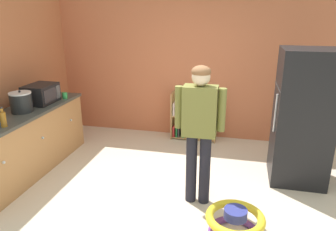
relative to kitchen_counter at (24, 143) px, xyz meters
name	(u,v)px	position (x,y,z in m)	size (l,w,h in m)	color
ground_plane	(171,205)	(2.20, -0.34, -0.45)	(12.00, 12.00, 0.00)	beige
back_wall	(200,63)	(2.20, 1.99, 0.90)	(5.20, 0.06, 2.70)	#C36A46
left_side_wall	(10,72)	(-0.43, 0.47, 0.90)	(0.06, 2.99, 2.70)	#C16E45
kitchen_counter	(24,143)	(0.00, 0.00, 0.00)	(0.65, 2.32, 0.90)	#B37F4B
refrigerator	(303,118)	(3.73, 0.67, 0.44)	(0.73, 0.68, 1.78)	black
bookshelf	(191,118)	(2.09, 1.81, -0.08)	(0.80, 0.28, 0.85)	tan
standing_person	(199,124)	(2.49, -0.18, 0.55)	(0.57, 0.22, 1.66)	black
baby_walker	(235,223)	(2.95, -0.73, -0.29)	(0.60, 0.60, 0.32)	#733E9B
microwave	(41,94)	(0.02, 0.50, 0.59)	(0.37, 0.48, 0.28)	black
crock_pot	(21,102)	(0.02, 0.04, 0.59)	(0.29, 0.29, 0.30)	black
amber_bottle	(3,119)	(0.19, -0.52, 0.55)	(0.07, 0.07, 0.25)	#9E661E
blue_cup	(0,121)	(0.09, -0.45, 0.50)	(0.08, 0.08, 0.10)	blue
green_cup	(65,96)	(0.23, 0.80, 0.50)	(0.08, 0.08, 0.10)	green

